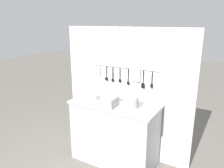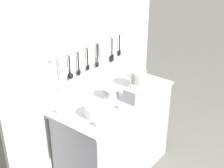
# 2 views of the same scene
# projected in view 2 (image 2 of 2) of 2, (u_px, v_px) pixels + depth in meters

# --- Properties ---
(counter) EXTENTS (1.26, 0.58, 0.93)m
(counter) POSITION_uv_depth(u_px,v_px,m) (115.00, 136.00, 3.16)
(counter) COLOR #9EA0A8
(counter) RESTS_ON ground
(back_wall) EXTENTS (2.06, 0.11, 1.96)m
(back_wall) POSITION_uv_depth(u_px,v_px,m) (90.00, 82.00, 3.11)
(back_wall) COLOR #BCB7AD
(back_wall) RESTS_ON ground
(bowl_stack_tall_left) EXTENTS (0.16, 0.16, 0.18)m
(bowl_stack_tall_left) POSITION_uv_depth(u_px,v_px,m) (138.00, 79.00, 3.10)
(bowl_stack_tall_left) COLOR white
(bowl_stack_tall_left) RESTS_ON counter
(bowl_stack_wide_centre) EXTENTS (0.15, 0.15, 0.11)m
(bowl_stack_wide_centre) POSITION_uv_depth(u_px,v_px,m) (111.00, 92.00, 2.93)
(bowl_stack_wide_centre) COLOR white
(bowl_stack_wide_centre) RESTS_ON counter
(plate_stack) EXTENTS (0.19, 0.19, 0.09)m
(plate_stack) POSITION_uv_depth(u_px,v_px,m) (96.00, 111.00, 2.64)
(plate_stack) COLOR white
(plate_stack) RESTS_ON counter
(steel_mixing_bowl) EXTENTS (0.11, 0.11, 0.04)m
(steel_mixing_bowl) POSITION_uv_depth(u_px,v_px,m) (110.00, 87.00, 3.10)
(steel_mixing_bowl) COLOR #93969E
(steel_mixing_bowl) RESTS_ON counter
(cutlery_caddy) EXTENTS (0.14, 0.14, 0.28)m
(cutlery_caddy) POSITION_uv_depth(u_px,v_px,m) (133.00, 95.00, 2.85)
(cutlery_caddy) COLOR #93969E
(cutlery_caddy) RESTS_ON counter
(cup_by_caddy) EXTENTS (0.05, 0.05, 0.05)m
(cup_by_caddy) POSITION_uv_depth(u_px,v_px,m) (132.00, 75.00, 3.34)
(cup_by_caddy) COLOR white
(cup_by_caddy) RESTS_ON counter
(cup_front_right) EXTENTS (0.05, 0.05, 0.05)m
(cup_front_right) POSITION_uv_depth(u_px,v_px,m) (98.00, 124.00, 2.51)
(cup_front_right) COLOR white
(cup_front_right) RESTS_ON counter
(cup_beside_plates) EXTENTS (0.05, 0.05, 0.05)m
(cup_beside_plates) POSITION_uv_depth(u_px,v_px,m) (59.00, 111.00, 2.68)
(cup_beside_plates) COLOR white
(cup_beside_plates) RESTS_ON counter
(cup_mid_row) EXTENTS (0.05, 0.05, 0.05)m
(cup_mid_row) POSITION_uv_depth(u_px,v_px,m) (121.00, 107.00, 2.74)
(cup_mid_row) COLOR white
(cup_mid_row) RESTS_ON counter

